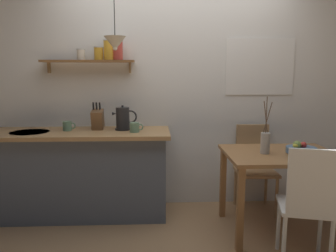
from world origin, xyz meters
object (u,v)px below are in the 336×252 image
dining_table (281,165)px  electric_kettle (123,119)px  dining_chair_far (254,163)px  fruit_bowl (301,149)px  twig_vase (265,142)px  coffee_mug_by_sink (68,126)px  pendant_lamp (115,43)px  knife_block (98,119)px  dining_chair_near (308,202)px  coffee_mug_spare (135,127)px

dining_table → electric_kettle: (-1.47, 0.49, 0.37)m
dining_chair_far → electric_kettle: (-1.40, -0.05, 0.50)m
fruit_bowl → twig_vase: (-0.31, 0.04, 0.06)m
dining_table → dining_chair_far: size_ratio=1.10×
coffee_mug_by_sink → pendant_lamp: (0.51, -0.12, 0.81)m
knife_block → coffee_mug_by_sink: size_ratio=2.23×
knife_block → pendant_lamp: bearing=-38.4°
dining_chair_near → coffee_mug_spare: 1.68m
dining_chair_far → twig_vase: (-0.08, -0.56, 0.36)m
fruit_bowl → pendant_lamp: 1.96m
dining_chair_near → twig_vase: size_ratio=1.86×
coffee_mug_spare → fruit_bowl: bearing=-15.2°
dining_chair_far → coffee_mug_spare: coffee_mug_spare is taller
dining_table → dining_chair_far: 0.57m
fruit_bowl → coffee_mug_by_sink: (-2.19, 0.52, 0.14)m
twig_vase → knife_block: 1.67m
dining_chair_far → electric_kettle: size_ratio=3.58×
coffee_mug_by_sink → twig_vase: bearing=-14.3°
electric_kettle → dining_table: bearing=-18.5°
twig_vase → coffee_mug_spare: size_ratio=3.82×
dining_chair_far → electric_kettle: bearing=-177.9°
coffee_mug_spare → dining_chair_near: bearing=-35.9°
dining_table → fruit_bowl: bearing=-21.1°
twig_vase → pendant_lamp: bearing=165.4°
fruit_bowl → electric_kettle: electric_kettle is taller
dining_chair_far → coffee_mug_by_sink: bearing=-177.7°
dining_chair_near → electric_kettle: bearing=142.7°
dining_table → knife_block: knife_block is taller
electric_kettle → coffee_mug_spare: size_ratio=1.90×
dining_table → coffee_mug_by_sink: size_ratio=7.83×
fruit_bowl → dining_chair_far: bearing=110.5°
dining_chair_far → dining_chair_near: bearing=-87.5°
dining_chair_near → knife_block: bearing=146.7°
pendant_lamp → coffee_mug_by_sink: bearing=166.5°
dining_chair_near → dining_chair_far: size_ratio=1.05×
dining_chair_far → coffee_mug_by_sink: coffee_mug_by_sink is taller
dining_chair_near → dining_table: bearing=87.6°
twig_vase → dining_table: bearing=4.9°
dining_chair_near → fruit_bowl: (0.18, 0.55, 0.27)m
coffee_mug_by_sink → coffee_mug_spare: bearing=-9.6°
electric_kettle → dining_chair_far: bearing=2.1°
coffee_mug_by_sink → pendant_lamp: size_ratio=0.22×
dining_chair_near → fruit_bowl: size_ratio=3.66×
dining_table → electric_kettle: bearing=161.5°
twig_vase → coffee_mug_by_sink: 1.94m
fruit_bowl → coffee_mug_by_sink: 2.25m
fruit_bowl → knife_block: bearing=163.1°
knife_block → dining_chair_near: bearing=-33.3°
coffee_mug_by_sink → knife_block: bearing=9.3°
twig_vase → knife_block: size_ratio=1.79×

